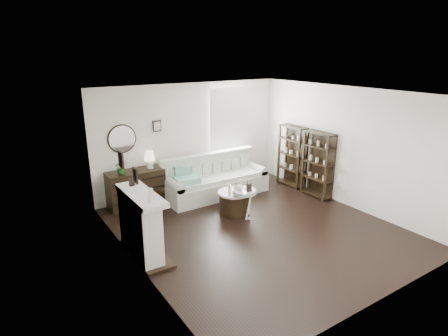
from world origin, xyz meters
TOP-DOWN VIEW (x-y plane):
  - room at (0.73, 2.70)m, footprint 5.50×5.50m
  - fireplace at (-2.32, 0.30)m, footprint 0.50×1.40m
  - shelf_unit_far at (2.33, 1.55)m, footprint 0.30×0.80m
  - shelf_unit_near at (2.33, 0.65)m, footprint 0.30×0.80m
  - sofa at (0.28, 2.08)m, footprint 2.59×0.90m
  - quilt at (-0.56, 1.95)m, footprint 0.60×0.52m
  - suitcase at (1.20, 1.84)m, footprint 0.59×0.40m
  - dresser at (-1.60, 2.47)m, footprint 1.27×0.54m
  - table_lamp at (-1.23, 2.47)m, footprint 0.33×0.33m
  - potted_plant at (-1.92, 2.42)m, footprint 0.29×0.25m
  - drum_table at (0.04, 0.89)m, footprint 0.72×0.72m
  - pedestal_table at (0.10, 0.61)m, footprint 0.52×0.52m
  - eiffel_drum at (0.12, 0.94)m, footprint 0.11×0.11m
  - bottle_drum at (-0.14, 0.81)m, footprint 0.06×0.06m
  - card_frame_drum at (-0.01, 0.71)m, footprint 0.17×0.10m
  - eiffel_ped at (0.20, 0.64)m, footprint 0.12×0.12m
  - flask_ped at (0.01, 0.63)m, footprint 0.13×0.13m
  - card_frame_ped at (0.13, 0.48)m, footprint 0.13×0.06m

SIDE VIEW (x-z plane):
  - suitcase at x=1.20m, z-range 0.00..0.37m
  - drum_table at x=0.04m, z-range 0.00..0.50m
  - sofa at x=0.28m, z-range -0.17..0.83m
  - dresser at x=-1.60m, z-range 0.00..0.85m
  - fireplace at x=-2.32m, z-range -0.38..1.46m
  - pedestal_table at x=0.10m, z-range 0.26..0.88m
  - quilt at x=-0.56m, z-range 0.52..0.66m
  - eiffel_drum at x=0.12m, z-range 0.50..0.69m
  - card_frame_drum at x=-0.01m, z-range 0.50..0.71m
  - bottle_drum at x=-0.14m, z-range 0.50..0.77m
  - card_frame_ped at x=0.13m, z-range 0.62..0.79m
  - eiffel_ped at x=0.20m, z-range 0.62..0.81m
  - flask_ped at x=0.01m, z-range 0.62..0.86m
  - shelf_unit_far at x=2.33m, z-range 0.00..1.60m
  - shelf_unit_near at x=2.33m, z-range 0.00..1.60m
  - potted_plant at x=-1.92m, z-range 0.85..1.15m
  - table_lamp at x=-1.23m, z-range 0.85..1.25m
  - room at x=0.73m, z-range -1.15..4.35m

